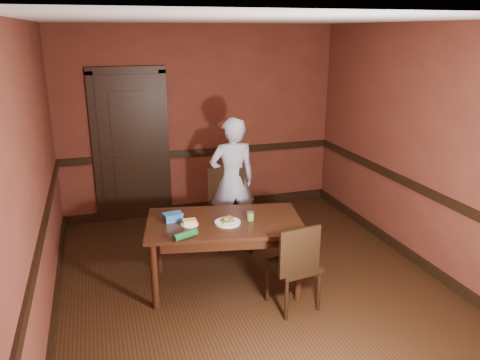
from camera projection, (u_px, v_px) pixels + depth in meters
floor at (250, 281)px, 5.10m from camera, size 4.00×4.50×0.01m
ceiling at (251, 19)px, 4.27m from camera, size 4.00×4.50×0.01m
wall_back at (201, 122)px, 6.73m from camera, size 4.00×0.02×2.70m
wall_front at (378, 264)px, 2.64m from camera, size 4.00×0.02×2.70m
wall_left at (35, 180)px, 4.11m from camera, size 0.02×4.50×2.70m
wall_right at (419, 147)px, 5.25m from camera, size 0.02×4.50×2.70m
dado_back at (202, 152)px, 6.85m from camera, size 4.00×0.03×0.10m
dado_left at (44, 227)px, 4.25m from camera, size 0.03×4.50×0.10m
dado_right at (413, 185)px, 5.39m from camera, size 0.03×4.50×0.10m
baseboard_back at (203, 206)px, 7.11m from camera, size 4.00×0.03×0.12m
baseboard_left at (55, 307)px, 4.51m from camera, size 0.03×4.50×0.12m
baseboard_right at (405, 251)px, 5.64m from camera, size 0.03×4.50×0.12m
door at (131, 145)px, 6.49m from camera, size 1.05×0.07×2.20m
dining_table at (225, 253)px, 4.91m from camera, size 1.72×1.17×0.74m
chair_far at (236, 209)px, 5.79m from camera, size 0.58×0.58×0.98m
chair_near at (293, 264)px, 4.51m from camera, size 0.48×0.48×0.91m
person at (232, 180)px, 5.88m from camera, size 0.59×0.39×1.61m
sandwich_plate at (228, 221)px, 4.73m from camera, size 0.27×0.27×0.07m
sauce_jar at (250, 216)px, 4.80m from camera, size 0.08×0.08×0.09m
cheese_saucer at (189, 223)px, 4.69m from camera, size 0.18×0.18×0.06m
food_tub at (173, 217)px, 4.79m from camera, size 0.21×0.16×0.08m
wrapped_veg at (185, 235)px, 4.38m from camera, size 0.25×0.16×0.07m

